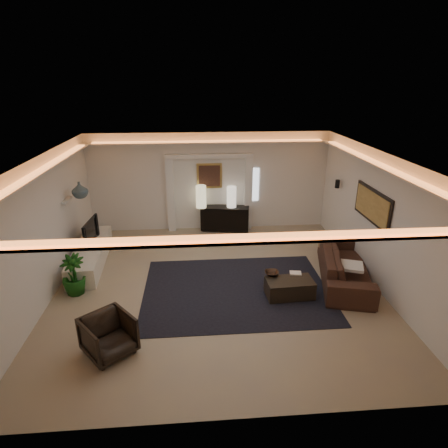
{
  "coord_description": "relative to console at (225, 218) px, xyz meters",
  "views": [
    {
      "loc": [
        -0.43,
        -7.25,
        4.34
      ],
      "look_at": [
        0.2,
        0.6,
        1.25
      ],
      "focal_mm": 30.02,
      "sensor_mm": 36.0,
      "label": 1
    }
  ],
  "objects": [
    {
      "name": "floor",
      "position": [
        -0.44,
        -3.25,
        -0.4
      ],
      "size": [
        7.0,
        7.0,
        0.0
      ],
      "primitive_type": "plane",
      "color": "tan",
      "rests_on": "ground"
    },
    {
      "name": "ceiling",
      "position": [
        -0.44,
        -3.25,
        2.5
      ],
      "size": [
        7.0,
        7.0,
        0.0
      ],
      "primitive_type": "plane",
      "rotation": [
        3.14,
        0.0,
        0.0
      ],
      "color": "white",
      "rests_on": "ground"
    },
    {
      "name": "wall_back",
      "position": [
        -0.44,
        0.25,
        1.05
      ],
      "size": [
        7.0,
        0.0,
        7.0
      ],
      "primitive_type": "plane",
      "rotation": [
        1.57,
        0.0,
        0.0
      ],
      "color": "silver",
      "rests_on": "ground"
    },
    {
      "name": "wall_front",
      "position": [
        -0.44,
        -6.75,
        1.05
      ],
      "size": [
        7.0,
        0.0,
        7.0
      ],
      "primitive_type": "plane",
      "rotation": [
        -1.57,
        0.0,
        0.0
      ],
      "color": "silver",
      "rests_on": "ground"
    },
    {
      "name": "wall_left",
      "position": [
        -3.94,
        -3.25,
        1.05
      ],
      "size": [
        0.0,
        7.0,
        7.0
      ],
      "primitive_type": "plane",
      "rotation": [
        1.57,
        0.0,
        1.57
      ],
      "color": "silver",
      "rests_on": "ground"
    },
    {
      "name": "wall_right",
      "position": [
        3.06,
        -3.25,
        1.05
      ],
      "size": [
        0.0,
        7.0,
        7.0
      ],
      "primitive_type": "plane",
      "rotation": [
        1.57,
        0.0,
        -1.57
      ],
      "color": "silver",
      "rests_on": "ground"
    },
    {
      "name": "cove_soffit",
      "position": [
        -0.44,
        -3.25,
        2.22
      ],
      "size": [
        7.0,
        7.0,
        0.04
      ],
      "primitive_type": "cube",
      "color": "silver",
      "rests_on": "ceiling"
    },
    {
      "name": "daylight_slit",
      "position": [
        0.91,
        0.23,
        0.95
      ],
      "size": [
        0.25,
        0.03,
        1.0
      ],
      "primitive_type": "cube",
      "color": "white",
      "rests_on": "wall_back"
    },
    {
      "name": "area_rug",
      "position": [
        -0.04,
        -3.45,
        -0.39
      ],
      "size": [
        4.0,
        3.0,
        0.01
      ],
      "primitive_type": "cube",
      "color": "black",
      "rests_on": "ground"
    },
    {
      "name": "pilaster_left",
      "position": [
        -1.59,
        0.15,
        0.7
      ],
      "size": [
        0.22,
        0.2,
        2.2
      ],
      "primitive_type": "cube",
      "color": "silver",
      "rests_on": "ground"
    },
    {
      "name": "pilaster_right",
      "position": [
        0.71,
        0.15,
        0.7
      ],
      "size": [
        0.22,
        0.2,
        2.2
      ],
      "primitive_type": "cube",
      "color": "silver",
      "rests_on": "ground"
    },
    {
      "name": "alcove_header",
      "position": [
        -0.44,
        0.15,
        1.85
      ],
      "size": [
        2.52,
        0.2,
        0.12
      ],
      "primitive_type": "cube",
      "color": "silver",
      "rests_on": "wall_back"
    },
    {
      "name": "painting_frame",
      "position": [
        -0.44,
        0.22,
        1.25
      ],
      "size": [
        0.74,
        0.04,
        0.74
      ],
      "primitive_type": "cube",
      "color": "tan",
      "rests_on": "wall_back"
    },
    {
      "name": "painting_canvas",
      "position": [
        -0.44,
        0.19,
        1.25
      ],
      "size": [
        0.62,
        0.02,
        0.62
      ],
      "primitive_type": "cube",
      "color": "#4C2D1E",
      "rests_on": "wall_back"
    },
    {
      "name": "art_panel_frame",
      "position": [
        3.03,
        -2.95,
        1.3
      ],
      "size": [
        0.04,
        1.64,
        0.74
      ],
      "primitive_type": "cube",
      "color": "black",
      "rests_on": "wall_right"
    },
    {
      "name": "art_panel_gold",
      "position": [
        3.01,
        -2.95,
        1.3
      ],
      "size": [
        0.02,
        1.5,
        0.62
      ],
      "primitive_type": "cube",
      "color": "tan",
      "rests_on": "wall_right"
    },
    {
      "name": "wall_sconce",
      "position": [
        2.94,
        -1.05,
        1.28
      ],
      "size": [
        0.12,
        0.12,
        0.22
      ],
      "primitive_type": "cylinder",
      "color": "black",
      "rests_on": "wall_right"
    },
    {
      "name": "wall_niche",
      "position": [
        -3.88,
        -1.85,
        1.25
      ],
      "size": [
        0.1,
        0.55,
        0.04
      ],
      "primitive_type": "cube",
      "color": "silver",
      "rests_on": "wall_left"
    },
    {
      "name": "console",
      "position": [
        0.0,
        0.0,
        0.0
      ],
      "size": [
        1.47,
        0.68,
        0.71
      ],
      "primitive_type": "cube",
      "rotation": [
        0.0,
        0.0,
        -0.17
      ],
      "color": "black",
      "rests_on": "ground"
    },
    {
      "name": "lamp_left",
      "position": [
        -0.7,
        0.0,
        0.69
      ],
      "size": [
        0.32,
        0.32,
        0.67
      ],
      "primitive_type": "cylinder",
      "rotation": [
        0.0,
        0.0,
        -0.07
      ],
      "color": "beige",
      "rests_on": "console"
    },
    {
      "name": "lamp_right",
      "position": [
        0.19,
        -0.02,
        0.69
      ],
      "size": [
        0.31,
        0.31,
        0.62
      ],
      "primitive_type": "cylinder",
      "rotation": [
        0.0,
        0.0,
        -0.14
      ],
      "color": "silver",
      "rests_on": "console"
    },
    {
      "name": "media_ledge",
      "position": [
        -3.51,
        -1.88,
        -0.18
      ],
      "size": [
        0.82,
        2.69,
        0.5
      ],
      "primitive_type": "cube",
      "rotation": [
        0.0,
        0.0,
        0.06
      ],
      "color": "beige",
      "rests_on": "ground"
    },
    {
      "name": "tv",
      "position": [
        -3.59,
        -1.65,
        0.34
      ],
      "size": [
        1.03,
        0.21,
        0.59
      ],
      "primitive_type": "imported",
      "rotation": [
        0.0,
        0.0,
        1.5
      ],
      "color": "black",
      "rests_on": "media_ledge"
    },
    {
      "name": "figurine",
      "position": [
        -3.59,
        -1.28,
        0.24
      ],
      "size": [
        0.18,
        0.18,
        0.41
      ],
      "primitive_type": "cylinder",
      "rotation": [
        0.0,
        0.0,
        -0.21
      ],
      "color": "#42301A",
      "rests_on": "media_ledge"
    },
    {
      "name": "ginger_jar",
      "position": [
        -3.59,
        -1.73,
        1.46
      ],
      "size": [
        0.45,
        0.45,
        0.38
      ],
      "primitive_type": "imported",
      "rotation": [
        0.0,
        0.0,
        -0.27
      ],
      "color": "#324854",
      "rests_on": "wall_niche"
    },
    {
      "name": "plant",
      "position": [
        -3.49,
        -3.29,
        0.04
      ],
      "size": [
        0.54,
        0.54,
        0.89
      ],
      "primitive_type": "imported",
      "rotation": [
        0.0,
        0.0,
        -0.1
      ],
      "color": "#13440F",
      "rests_on": "ground"
    },
    {
      "name": "sofa",
      "position": [
        2.47,
        -3.19,
        -0.02
      ],
      "size": [
        2.75,
        1.61,
        0.75
      ],
      "primitive_type": "imported",
      "rotation": [
        0.0,
        0.0,
        1.32
      ],
      "color": "#42291A",
      "rests_on": "ground"
    },
    {
      "name": "throw_blanket",
      "position": [
        2.39,
        -3.55,
        0.15
      ],
      "size": [
        0.72,
        0.66,
        0.06
      ],
      "primitive_type": "cube",
      "rotation": [
        0.0,
        0.0,
        -0.35
      ],
      "color": "beige",
      "rests_on": "sofa"
    },
    {
      "name": "throw_pillow",
      "position": [
        2.3,
        -2.29,
        0.15
      ],
      "size": [
        0.21,
        0.42,
        0.41
      ],
      "primitive_type": "cube",
      "rotation": [
        0.0,
        0.0,
        0.22
      ],
      "color": "#A57E51",
      "rests_on": "sofa"
    },
    {
      "name": "coffee_table",
      "position": [
        1.06,
        -3.78,
        -0.2
      ],
      "size": [
        1.01,
        0.59,
        0.37
      ],
      "primitive_type": "cube",
      "rotation": [
        0.0,
        0.0,
        0.06
      ],
      "color": "black",
      "rests_on": "ground"
    },
    {
      "name": "bowl",
      "position": [
        0.72,
        -3.52,
        0.05
      ],
      "size": [
        0.32,
        0.32,
        0.08
      ],
      "primitive_type": "imported",
      "rotation": [
        0.0,
        0.0,
        -0.05
      ],
      "color": "black",
      "rests_on": "coffee_table"
    },
    {
      "name": "magazine",
      "position": [
        1.24,
        -3.52,
        0.02
      ],
      "size": [
        0.27,
        0.21,
        0.03
      ],
      "primitive_type": "cube",
      "rotation": [
        0.0,
        0.0,
        -0.17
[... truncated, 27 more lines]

